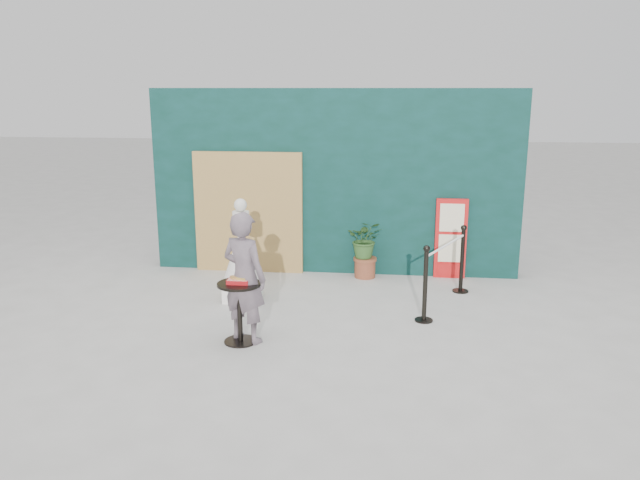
% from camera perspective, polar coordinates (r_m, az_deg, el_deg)
% --- Properties ---
extents(ground, '(60.00, 60.00, 0.00)m').
position_cam_1_polar(ground, '(7.61, -1.10, -9.49)').
color(ground, '#ADAAA5').
rests_on(ground, ground).
extents(back_wall, '(6.00, 0.30, 3.00)m').
position_cam_1_polar(back_wall, '(10.23, 1.31, 5.30)').
color(back_wall, black).
rests_on(back_wall, ground).
extents(bamboo_fence, '(1.80, 0.08, 2.00)m').
position_cam_1_polar(bamboo_fence, '(10.35, -6.56, 2.50)').
color(bamboo_fence, tan).
rests_on(bamboo_fence, ground).
extents(woman, '(0.69, 0.59, 1.61)m').
position_cam_1_polar(woman, '(7.49, -6.92, -3.44)').
color(woman, slate).
rests_on(woman, ground).
extents(menu_board, '(0.50, 0.07, 1.30)m').
position_cam_1_polar(menu_board, '(10.20, 11.86, 0.11)').
color(menu_board, red).
rests_on(menu_board, ground).
extents(statue, '(0.58, 0.58, 1.49)m').
position_cam_1_polar(statue, '(9.02, -7.14, -1.75)').
color(statue, white).
rests_on(statue, ground).
extents(cafe_table, '(0.52, 0.52, 0.75)m').
position_cam_1_polar(cafe_table, '(7.55, -7.38, -5.74)').
color(cafe_table, black).
rests_on(cafe_table, ground).
extents(food_basket, '(0.26, 0.19, 0.11)m').
position_cam_1_polar(food_basket, '(7.46, -7.42, -3.64)').
color(food_basket, '#B61318').
rests_on(food_basket, cafe_table).
extents(planter, '(0.56, 0.48, 0.95)m').
position_cam_1_polar(planter, '(10.06, 4.17, -0.41)').
color(planter, brown).
rests_on(planter, ground).
extents(stanchion_barrier, '(0.84, 1.54, 1.03)m').
position_cam_1_polar(stanchion_barrier, '(8.91, 11.34, -2.87)').
color(stanchion_barrier, black).
rests_on(stanchion_barrier, ground).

